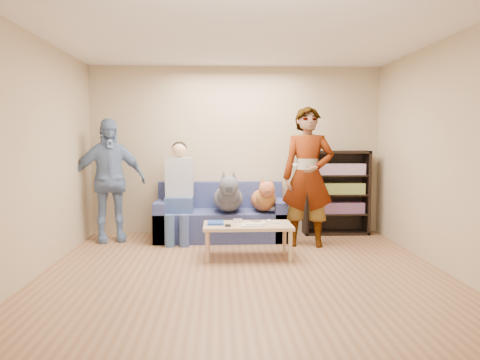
{
  "coord_description": "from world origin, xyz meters",
  "views": [
    {
      "loc": [
        -0.28,
        -4.82,
        1.48
      ],
      "look_at": [
        0.0,
        1.2,
        0.95
      ],
      "focal_mm": 35.0,
      "sensor_mm": 36.0,
      "label": 1
    }
  ],
  "objects": [
    {
      "name": "ground",
      "position": [
        0.0,
        0.0,
        0.0
      ],
      "size": [
        5.0,
        5.0,
        0.0
      ],
      "primitive_type": "plane",
      "color": "#8E5E3C",
      "rests_on": "ground"
    },
    {
      "name": "ceiling",
      "position": [
        0.0,
        0.0,
        2.6
      ],
      "size": [
        5.0,
        5.0,
        0.0
      ],
      "primitive_type": "plane",
      "rotation": [
        3.14,
        0.0,
        0.0
      ],
      "color": "white",
      "rests_on": "ground"
    },
    {
      "name": "wall_back",
      "position": [
        0.0,
        2.5,
        1.3
      ],
      "size": [
        4.5,
        0.0,
        4.5
      ],
      "primitive_type": "plane",
      "rotation": [
        1.57,
        0.0,
        0.0
      ],
      "color": "tan",
      "rests_on": "ground"
    },
    {
      "name": "wall_front",
      "position": [
        0.0,
        -2.5,
        1.3
      ],
      "size": [
        4.5,
        0.0,
        4.5
      ],
      "primitive_type": "plane",
      "rotation": [
        -1.57,
        0.0,
        0.0
      ],
      "color": "tan",
      "rests_on": "ground"
    },
    {
      "name": "wall_left",
      "position": [
        -2.25,
        0.0,
        1.3
      ],
      "size": [
        0.0,
        5.0,
        5.0
      ],
      "primitive_type": "plane",
      "rotation": [
        1.57,
        0.0,
        1.57
      ],
      "color": "tan",
      "rests_on": "ground"
    },
    {
      "name": "wall_right",
      "position": [
        2.25,
        0.0,
        1.3
      ],
      "size": [
        0.0,
        5.0,
        5.0
      ],
      "primitive_type": "plane",
      "rotation": [
        1.57,
        0.0,
        -1.57
      ],
      "color": "tan",
      "rests_on": "ground"
    },
    {
      "name": "blanket",
      "position": [
        0.52,
        1.89,
        0.49
      ],
      "size": [
        0.36,
        0.3,
        0.12
      ],
      "primitive_type": "ellipsoid",
      "color": "silver",
      "rests_on": "sofa"
    },
    {
      "name": "person_standing_right",
      "position": [
        0.95,
        1.54,
        0.96
      ],
      "size": [
        0.77,
        0.57,
        1.92
      ],
      "primitive_type": "imported",
      "rotation": [
        0.0,
        0.0,
        -0.17
      ],
      "color": "gray",
      "rests_on": "ground"
    },
    {
      "name": "person_standing_left",
      "position": [
        -1.86,
        1.98,
        0.89
      ],
      "size": [
        1.13,
        0.75,
        1.78
      ],
      "primitive_type": "imported",
      "rotation": [
        0.0,
        0.0,
        0.33
      ],
      "color": "#7C8EC6",
      "rests_on": "ground"
    },
    {
      "name": "held_controller",
      "position": [
        0.75,
        1.34,
        1.14
      ],
      "size": [
        0.07,
        0.14,
        0.03
      ],
      "primitive_type": "cube",
      "rotation": [
        0.0,
        0.0,
        0.18
      ],
      "color": "silver",
      "rests_on": "person_standing_right"
    },
    {
      "name": "notebook_blue",
      "position": [
        -0.32,
        0.98,
        0.43
      ],
      "size": [
        0.2,
        0.26,
        0.03
      ],
      "primitive_type": "cube",
      "color": "#1C419B",
      "rests_on": "coffee_table"
    },
    {
      "name": "papers",
      "position": [
        0.13,
        0.83,
        0.43
      ],
      "size": [
        0.26,
        0.2,
        0.02
      ],
      "primitive_type": "cube",
      "color": "silver",
      "rests_on": "coffee_table"
    },
    {
      "name": "magazine",
      "position": [
        0.16,
        0.85,
        0.44
      ],
      "size": [
        0.22,
        0.17,
        0.01
      ],
      "primitive_type": "cube",
      "color": "beige",
      "rests_on": "coffee_table"
    },
    {
      "name": "camera_silver",
      "position": [
        -0.04,
        1.05,
        0.45
      ],
      "size": [
        0.11,
        0.06,
        0.05
      ],
      "primitive_type": "cube",
      "color": "silver",
      "rests_on": "coffee_table"
    },
    {
      "name": "controller_a",
      "position": [
        0.36,
        1.03,
        0.43
      ],
      "size": [
        0.04,
        0.13,
        0.03
      ],
      "primitive_type": "cube",
      "color": "white",
      "rests_on": "coffee_table"
    },
    {
      "name": "controller_b",
      "position": [
        0.44,
        0.95,
        0.43
      ],
      "size": [
        0.09,
        0.06,
        0.03
      ],
      "primitive_type": "cube",
      "color": "white",
      "rests_on": "coffee_table"
    },
    {
      "name": "headphone_cup_a",
      "position": [
        0.28,
        0.91,
        0.43
      ],
      "size": [
        0.07,
        0.07,
        0.02
      ],
      "primitive_type": "cylinder",
      "color": "white",
      "rests_on": "coffee_table"
    },
    {
      "name": "headphone_cup_b",
      "position": [
        0.28,
        0.99,
        0.43
      ],
      "size": [
        0.07,
        0.07,
        0.02
      ],
      "primitive_type": "cylinder",
      "color": "white",
      "rests_on": "coffee_table"
    },
    {
      "name": "pen_orange",
      "position": [
        0.06,
        0.77,
        0.42
      ],
      "size": [
        0.13,
        0.06,
        0.01
      ],
      "primitive_type": "cylinder",
      "rotation": [
        0.0,
        1.57,
        0.35
      ],
      "color": "orange",
      "rests_on": "coffee_table"
    },
    {
      "name": "pen_black",
      "position": [
        0.2,
        1.11,
        0.42
      ],
      "size": [
        0.13,
        0.08,
        0.01
      ],
      "primitive_type": "cylinder",
      "rotation": [
        0.0,
        1.57,
        -0.52
      ],
      "color": "black",
      "rests_on": "coffee_table"
    },
    {
      "name": "wallet",
      "position": [
        -0.17,
        0.81,
        0.43
      ],
      "size": [
        0.07,
        0.12,
        0.02
      ],
      "primitive_type": "cube",
      "color": "black",
      "rests_on": "coffee_table"
    },
    {
      "name": "sofa",
      "position": [
        -0.25,
        2.1,
        0.28
      ],
      "size": [
        1.9,
        0.85,
        0.82
      ],
      "color": "#515B93",
      "rests_on": "ground"
    },
    {
      "name": "person_seated",
      "position": [
        -0.85,
        1.97,
        0.77
      ],
      "size": [
        0.4,
        0.73,
        1.47
      ],
      "color": "#3D5487",
      "rests_on": "sofa"
    },
    {
      "name": "dog_gray",
      "position": [
        -0.14,
        1.88,
        0.65
      ],
      "size": [
        0.43,
        1.26,
        0.63
      ],
      "color": "#50535A",
      "rests_on": "sofa"
    },
    {
      "name": "dog_tan",
      "position": [
        0.39,
        1.91,
        0.62
      ],
      "size": [
        0.37,
        1.15,
        0.54
      ],
      "color": "#B15E36",
      "rests_on": "sofa"
    },
    {
      "name": "coffee_table",
      "position": [
        0.08,
        0.93,
        0.37
      ],
      "size": [
        1.1,
        0.6,
        0.42
      ],
      "color": "tan",
      "rests_on": "ground"
    },
    {
      "name": "bookshelf",
      "position": [
        1.55,
        2.33,
        0.68
      ],
      "size": [
        1.0,
        0.34,
        1.3
      ],
      "color": "black",
      "rests_on": "ground"
    }
  ]
}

